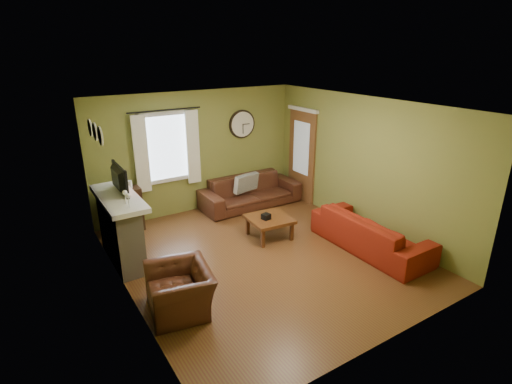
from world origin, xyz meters
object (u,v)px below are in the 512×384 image
armchair (180,290)px  coffee_table (269,227)px  sofa_brown (250,192)px  sofa_red (370,232)px  bookshelf (123,211)px

armchair → coffee_table: 2.58m
sofa_brown → sofa_red: bearing=-76.1°
bookshelf → sofa_brown: bookshelf is taller
bookshelf → armchair: 2.92m
bookshelf → armchair: bearing=-90.2°
bookshelf → sofa_red: size_ratio=0.39×
sofa_brown → armchair: bearing=-135.7°
sofa_brown → sofa_red: size_ratio=1.02×
sofa_brown → coffee_table: (-0.54, -1.58, -0.13)m
sofa_brown → armchair: sofa_brown is taller
bookshelf → sofa_brown: 2.83m
bookshelf → sofa_red: 4.70m
sofa_red → coffee_table: bearing=43.3°
sofa_red → coffee_table: sofa_red is taller
sofa_red → bookshelf: bearing=49.1°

